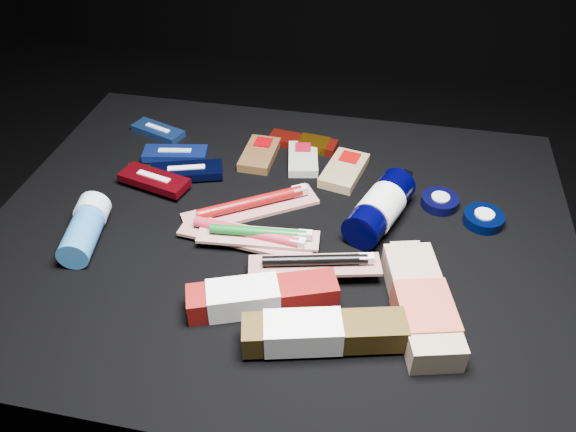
% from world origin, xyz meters
% --- Properties ---
extents(ground, '(3.00, 3.00, 0.00)m').
position_xyz_m(ground, '(0.00, 0.00, 0.00)').
color(ground, black).
rests_on(ground, ground).
extents(cloth_table, '(0.98, 0.78, 0.40)m').
position_xyz_m(cloth_table, '(0.00, 0.00, 0.20)').
color(cloth_table, black).
rests_on(cloth_table, ground).
extents(luna_bar_0, '(0.12, 0.08, 0.01)m').
position_xyz_m(luna_bar_0, '(-0.31, 0.24, 0.41)').
color(luna_bar_0, navy).
rests_on(luna_bar_0, cloth_table).
extents(luna_bar_1, '(0.13, 0.07, 0.02)m').
position_xyz_m(luna_bar_1, '(-0.24, 0.16, 0.41)').
color(luna_bar_1, '#172F9D').
rests_on(luna_bar_1, cloth_table).
extents(luna_bar_2, '(0.14, 0.09, 0.02)m').
position_xyz_m(luna_bar_2, '(-0.20, 0.11, 0.41)').
color(luna_bar_2, black).
rests_on(luna_bar_2, cloth_table).
extents(luna_bar_3, '(0.11, 0.04, 0.01)m').
position_xyz_m(luna_bar_3, '(-0.25, 0.08, 0.41)').
color(luna_bar_3, gold).
rests_on(luna_bar_3, cloth_table).
extents(luna_bar_4, '(0.14, 0.08, 0.02)m').
position_xyz_m(luna_bar_4, '(-0.24, 0.06, 0.42)').
color(luna_bar_4, maroon).
rests_on(luna_bar_4, cloth_table).
extents(clif_bar_0, '(0.06, 0.11, 0.02)m').
position_xyz_m(clif_bar_0, '(-0.08, 0.20, 0.41)').
color(clif_bar_0, '#53361B').
rests_on(clif_bar_0, cloth_table).
extents(clif_bar_1, '(0.07, 0.11, 0.02)m').
position_xyz_m(clif_bar_1, '(0.01, 0.20, 0.41)').
color(clif_bar_1, '#9E9E97').
rests_on(clif_bar_1, cloth_table).
extents(clif_bar_2, '(0.09, 0.13, 0.02)m').
position_xyz_m(clif_bar_2, '(0.09, 0.18, 0.41)').
color(clif_bar_2, '#917851').
rests_on(clif_bar_2, cloth_table).
extents(power_bar, '(0.14, 0.06, 0.02)m').
position_xyz_m(power_bar, '(0.00, 0.26, 0.41)').
color(power_bar, maroon).
rests_on(power_bar, cloth_table).
extents(lotion_bottle, '(0.11, 0.20, 0.07)m').
position_xyz_m(lotion_bottle, '(0.16, 0.05, 0.43)').
color(lotion_bottle, black).
rests_on(lotion_bottle, cloth_table).
extents(cream_tin_upper, '(0.06, 0.06, 0.02)m').
position_xyz_m(cream_tin_upper, '(0.27, 0.12, 0.41)').
color(cream_tin_upper, black).
rests_on(cream_tin_upper, cloth_table).
extents(cream_tin_lower, '(0.07, 0.07, 0.02)m').
position_xyz_m(cream_tin_lower, '(0.34, 0.08, 0.41)').
color(cream_tin_lower, black).
rests_on(cream_tin_lower, cloth_table).
extents(bodywash_bottle, '(0.12, 0.22, 0.04)m').
position_xyz_m(bodywash_bottle, '(0.24, -0.15, 0.42)').
color(bodywash_bottle, tan).
rests_on(bodywash_bottle, cloth_table).
extents(deodorant_stick, '(0.08, 0.14, 0.05)m').
position_xyz_m(deodorant_stick, '(-0.30, -0.09, 0.43)').
color(deodorant_stick, '#2B6BA8').
rests_on(deodorant_stick, cloth_table).
extents(toothbrush_pack_0, '(0.23, 0.18, 0.03)m').
position_xyz_m(toothbrush_pack_0, '(-0.05, 0.04, 0.41)').
color(toothbrush_pack_0, beige).
rests_on(toothbrush_pack_0, cloth_table).
extents(toothbrush_pack_1, '(0.23, 0.08, 0.03)m').
position_xyz_m(toothbrush_pack_1, '(-0.04, -0.05, 0.42)').
color(toothbrush_pack_1, beige).
rests_on(toothbrush_pack_1, cloth_table).
extents(toothbrush_pack_2, '(0.20, 0.06, 0.02)m').
position_xyz_m(toothbrush_pack_2, '(-0.02, -0.05, 0.42)').
color(toothbrush_pack_2, silver).
rests_on(toothbrush_pack_2, cloth_table).
extents(toothbrush_pack_3, '(0.20, 0.09, 0.02)m').
position_xyz_m(toothbrush_pack_3, '(0.08, -0.10, 0.43)').
color(toothbrush_pack_3, '#A69E9A').
rests_on(toothbrush_pack_3, cloth_table).
extents(toothpaste_carton_red, '(0.22, 0.12, 0.04)m').
position_xyz_m(toothpaste_carton_red, '(0.01, -0.17, 0.42)').
color(toothpaste_carton_red, maroon).
rests_on(toothpaste_carton_red, cloth_table).
extents(toothpaste_carton_green, '(0.22, 0.10, 0.04)m').
position_xyz_m(toothpaste_carton_green, '(0.10, -0.23, 0.43)').
color(toothpaste_carton_green, '#3E2D0E').
rests_on(toothpaste_carton_green, cloth_table).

